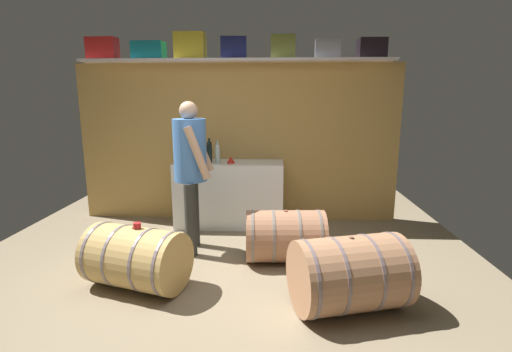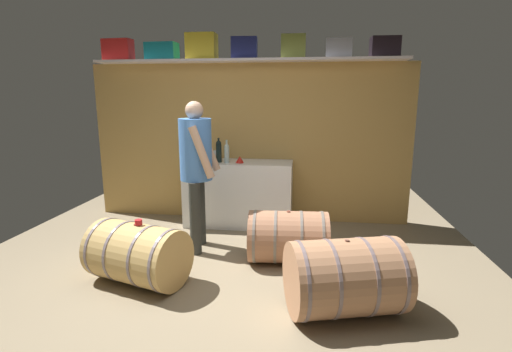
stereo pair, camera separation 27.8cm
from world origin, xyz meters
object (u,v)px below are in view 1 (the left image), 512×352
toolcase_olive (283,47)px  wine_barrel_flank (285,236)px  toolcase_grey (328,49)px  wine_bottle_dark (209,151)px  toolcase_yellow (190,46)px  wine_barrel_far (349,274)px  toolcase_black (372,48)px  wine_bottle_clear (218,153)px  wine_barrel_near (136,258)px  toolcase_red (102,49)px  red_funnel (231,160)px  tasting_cup (137,225)px  wine_glass (205,154)px  toolcase_navy (234,48)px  work_cabinet (230,194)px  winemaker_pouring (191,161)px  wine_bottle_green (178,153)px  toolcase_teal (149,51)px

toolcase_olive → wine_barrel_flank: 2.45m
toolcase_grey → wine_bottle_dark: size_ratio=0.99×
toolcase_grey → wine_bottle_dark: toolcase_grey is taller
toolcase_yellow → wine_barrel_far: size_ratio=0.38×
toolcase_grey → toolcase_black: (0.56, 0.00, 0.01)m
wine_bottle_clear → wine_barrel_near: 1.88m
toolcase_red → wine_barrel_near: 3.01m
red_funnel → tasting_cup: red_funnel is taller
toolcase_yellow → tasting_cup: size_ratio=5.78×
toolcase_yellow → wine_glass: size_ratio=2.78×
toolcase_navy → wine_glass: bearing=-171.1°
wine_barrel_flank → work_cabinet: bearing=119.4°
toolcase_red → toolcase_grey: size_ratio=1.24×
wine_bottle_clear → wine_barrel_far: (1.36, -1.94, -0.70)m
toolcase_black → red_funnel: (-1.79, -0.26, -1.41)m
toolcase_grey → winemaker_pouring: bearing=-142.0°
toolcase_yellow → toolcase_black: (2.33, 0.00, -0.04)m
toolcase_navy → wine_barrel_far: toolcase_navy is taller
wine_bottle_clear → wine_bottle_green: size_ratio=0.99×
toolcase_navy → wine_bottle_green: bearing=-159.8°
toolcase_olive → wine_glass: toolcase_olive is taller
wine_glass → toolcase_teal: bearing=172.7°
wine_barrel_far → wine_bottle_clear: bearing=109.7°
toolcase_yellow → wine_barrel_flank: toolcase_yellow is taller
toolcase_teal → winemaker_pouring: toolcase_teal is taller
wine_bottle_dark → wine_glass: wine_bottle_dark is taller
toolcase_red → wine_barrel_flank: 3.43m
toolcase_black → wine_bottle_green: 2.82m
toolcase_teal → tasting_cup: toolcase_teal is taller
toolcase_yellow → red_funnel: (0.54, -0.26, -1.45)m
wine_bottle_green → toolcase_red: bearing=162.6°
work_cabinet → wine_barrel_flank: bearing=-57.3°
wine_bottle_green → winemaker_pouring: winemaker_pouring is taller
wine_bottle_green → wine_barrel_near: bearing=-90.3°
toolcase_grey → wine_barrel_far: 2.99m
toolcase_grey → work_cabinet: bearing=-168.1°
work_cabinet → wine_barrel_far: 2.39m
toolcase_navy → wine_barrel_near: toolcase_navy is taller
wine_barrel_near → toolcase_teal: bearing=119.5°
wine_glass → toolcase_black: bearing=2.5°
wine_barrel_near → wine_barrel_flank: 1.52m
toolcase_navy → wine_barrel_near: (-0.71, -1.94, -2.05)m
wine_barrel_far → winemaker_pouring: (-1.54, 1.15, 0.72)m
toolcase_teal → toolcase_grey: 2.33m
winemaker_pouring → tasting_cup: bearing=-25.3°
toolcase_olive → tasting_cup: (-1.32, -1.94, -1.75)m
work_cabinet → wine_barrel_far: work_cabinet is taller
toolcase_grey → wine_glass: bearing=-172.7°
toolcase_grey → wine_bottle_dark: (-1.52, -0.25, -1.29)m
wine_bottle_dark → wine_barrel_far: size_ratio=0.32×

